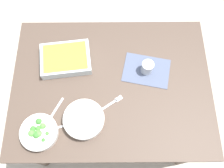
% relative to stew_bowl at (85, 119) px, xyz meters
% --- Properties ---
extents(ground_plane, '(6.00, 6.00, 0.00)m').
position_rel_stew_bowl_xyz_m(ground_plane, '(0.15, 0.22, -0.77)').
color(ground_plane, '#B2A899').
extents(dining_table, '(1.20, 0.90, 0.74)m').
position_rel_stew_bowl_xyz_m(dining_table, '(0.15, 0.22, -0.12)').
color(dining_table, '#4C3D33').
rests_on(dining_table, ground_plane).
extents(placemat, '(0.31, 0.25, 0.00)m').
position_rel_stew_bowl_xyz_m(placemat, '(0.37, 0.31, -0.03)').
color(placemat, '#4C5670').
rests_on(placemat, dining_table).
extents(stew_bowl, '(0.23, 0.23, 0.06)m').
position_rel_stew_bowl_xyz_m(stew_bowl, '(0.00, 0.00, 0.00)').
color(stew_bowl, silver).
rests_on(stew_bowl, dining_table).
extents(broccoli_bowl, '(0.21, 0.21, 0.07)m').
position_rel_stew_bowl_xyz_m(broccoli_bowl, '(-0.24, -0.07, -0.00)').
color(broccoli_bowl, silver).
rests_on(broccoli_bowl, dining_table).
extents(baking_dish, '(0.32, 0.25, 0.06)m').
position_rel_stew_bowl_xyz_m(baking_dish, '(-0.13, 0.38, 0.00)').
color(baking_dish, silver).
rests_on(baking_dish, dining_table).
extents(drink_cup, '(0.07, 0.07, 0.08)m').
position_rel_stew_bowl_xyz_m(drink_cup, '(0.37, 0.31, 0.01)').
color(drink_cup, '#B2BCC6').
rests_on(drink_cup, dining_table).
extents(spoon_by_stew, '(0.17, 0.06, 0.01)m').
position_rel_stew_bowl_xyz_m(spoon_by_stew, '(-0.13, -0.03, -0.03)').
color(spoon_by_stew, silver).
rests_on(spoon_by_stew, dining_table).
extents(spoon_by_broccoli, '(0.10, 0.16, 0.01)m').
position_rel_stew_bowl_xyz_m(spoon_by_broccoli, '(-0.18, 0.04, -0.03)').
color(spoon_by_broccoli, silver).
rests_on(spoon_by_broccoli, dining_table).
extents(fork_on_table, '(0.16, 0.11, 0.01)m').
position_rel_stew_bowl_xyz_m(fork_on_table, '(0.15, 0.10, -0.03)').
color(fork_on_table, silver).
rests_on(fork_on_table, dining_table).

